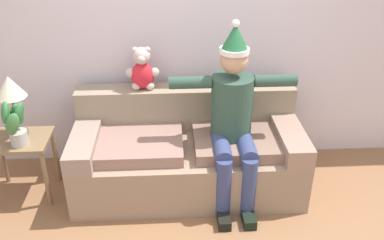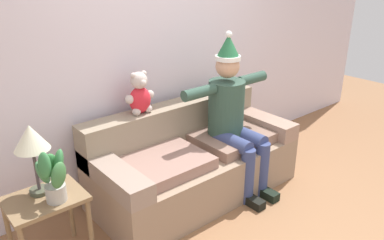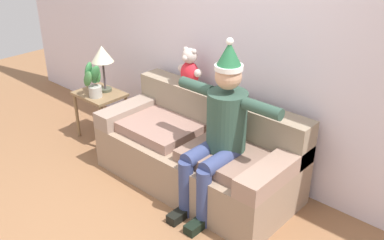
{
  "view_description": "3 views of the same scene",
  "coord_description": "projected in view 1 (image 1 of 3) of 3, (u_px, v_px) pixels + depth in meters",
  "views": [
    {
      "loc": [
        -0.14,
        -2.12,
        2.34
      ],
      "look_at": [
        0.03,
        0.81,
        0.76
      ],
      "focal_mm": 39.61,
      "sensor_mm": 36.0,
      "label": 1
    },
    {
      "loc": [
        -2.09,
        -1.46,
        2.07
      ],
      "look_at": [
        -0.07,
        0.94,
        0.79
      ],
      "focal_mm": 36.14,
      "sensor_mm": 36.0,
      "label": 2
    },
    {
      "loc": [
        2.35,
        -1.67,
        2.44
      ],
      "look_at": [
        0.03,
        0.89,
        0.72
      ],
      "focal_mm": 40.91,
      "sensor_mm": 36.0,
      "label": 3
    }
  ],
  "objects": [
    {
      "name": "back_wall",
      "position": [
        184.0,
        21.0,
        3.7
      ],
      "size": [
        7.0,
        0.1,
        2.7
      ],
      "primitive_type": "cube",
      "color": "silver",
      "rests_on": "ground_plane"
    },
    {
      "name": "couch",
      "position": [
        188.0,
        152.0,
        3.72
      ],
      "size": [
        1.94,
        0.89,
        0.82
      ],
      "color": "gray",
      "rests_on": "ground_plane"
    },
    {
      "name": "person_seated",
      "position": [
        233.0,
        115.0,
        3.39
      ],
      "size": [
        1.02,
        0.77,
        1.51
      ],
      "color": "#304D3F",
      "rests_on": "ground_plane"
    },
    {
      "name": "teddy_bear",
      "position": [
        142.0,
        70.0,
        3.63
      ],
      "size": [
        0.29,
        0.17,
        0.38
      ],
      "color": "red",
      "rests_on": "couch"
    },
    {
      "name": "side_table",
      "position": [
        19.0,
        149.0,
        3.53
      ],
      "size": [
        0.53,
        0.41,
        0.55
      ],
      "color": "olive",
      "rests_on": "ground_plane"
    },
    {
      "name": "table_lamp",
      "position": [
        10.0,
        90.0,
        3.36
      ],
      "size": [
        0.24,
        0.24,
        0.52
      ],
      "color": "#494F3C",
      "rests_on": "side_table"
    },
    {
      "name": "potted_plant",
      "position": [
        15.0,
        123.0,
        3.3
      ],
      "size": [
        0.24,
        0.22,
        0.4
      ],
      "color": "#B3B1A8",
      "rests_on": "side_table"
    }
  ]
}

